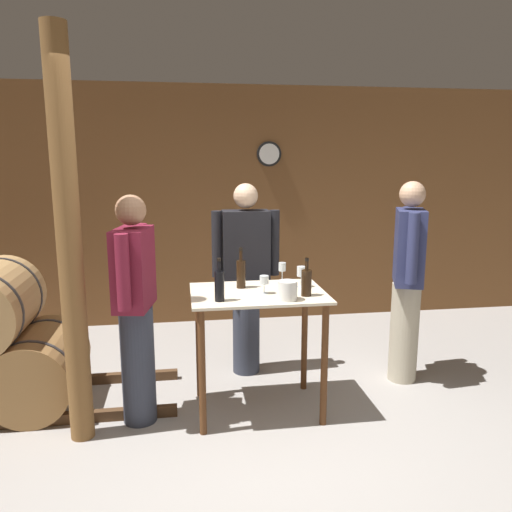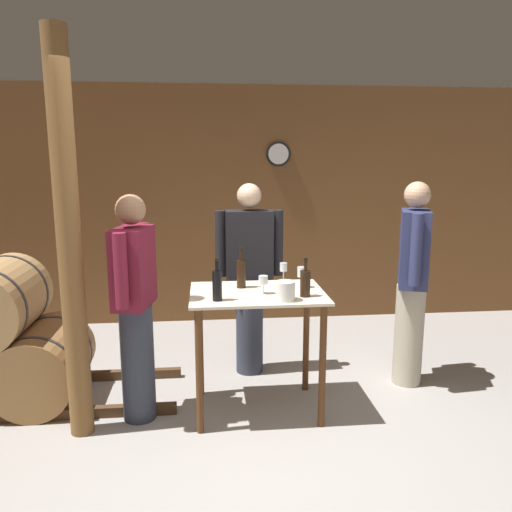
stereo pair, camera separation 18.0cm
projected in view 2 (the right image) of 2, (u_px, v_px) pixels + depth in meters
ground_plane at (263, 457)px, 3.22m from camera, size 14.00×14.00×0.00m
back_wall at (235, 206)px, 5.75m from camera, size 8.40×0.08×2.70m
tasting_table at (257, 317)px, 3.70m from camera, size 0.98×0.70×0.93m
wooden_post at (69, 243)px, 3.26m from camera, size 0.16×0.16×2.70m
wine_bottle_far_left at (217, 284)px, 3.42m from camera, size 0.07×0.07×0.30m
wine_bottle_left at (241, 273)px, 3.76m from camera, size 0.07×0.07×0.31m
wine_bottle_center at (305, 282)px, 3.52m from camera, size 0.07×0.07×0.27m
wine_glass_near_left at (263, 281)px, 3.60m from camera, size 0.07×0.07×0.13m
wine_glass_near_center at (283, 268)px, 3.91m from camera, size 0.06×0.06×0.16m
wine_glass_near_right at (302, 273)px, 3.76m from camera, size 0.07×0.07×0.16m
ice_bucket at (285, 291)px, 3.43m from camera, size 0.13×0.13×0.14m
person_host at (412, 280)px, 4.12m from camera, size 0.34×0.56×1.71m
person_visitor_with_scarf at (249, 275)px, 4.36m from camera, size 0.59×0.24×1.69m
person_visitor_bearded at (135, 304)px, 3.55m from camera, size 0.29×0.58×1.66m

